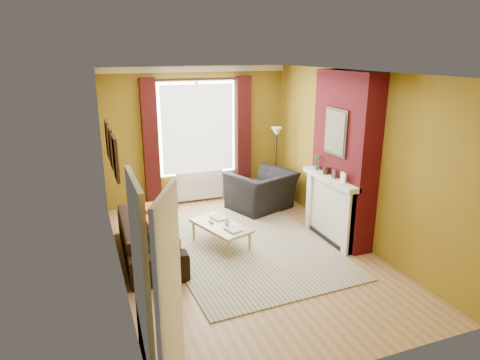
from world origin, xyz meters
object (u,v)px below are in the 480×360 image
(sofa, at_px, (149,237))
(floor_lamp, at_px, (276,143))
(wicker_stool, at_px, (244,197))
(coffee_table, at_px, (221,227))
(armchair, at_px, (262,191))

(sofa, distance_m, floor_lamp, 3.49)
(sofa, xyz_separation_m, wicker_stool, (2.15, 1.43, -0.08))
(sofa, distance_m, coffee_table, 1.16)
(armchair, height_order, coffee_table, armchair)
(sofa, xyz_separation_m, floor_lamp, (2.94, 1.63, 0.94))
(sofa, distance_m, armchair, 2.76)
(coffee_table, relative_size, floor_lamp, 0.75)
(armchair, relative_size, coffee_table, 1.00)
(sofa, bearing_deg, floor_lamp, -59.55)
(floor_lamp, bearing_deg, wicker_stool, -165.93)
(sofa, height_order, floor_lamp, floor_lamp)
(sofa, relative_size, coffee_table, 1.76)
(armchair, xyz_separation_m, wicker_stool, (-0.30, 0.18, -0.17))
(coffee_table, height_order, floor_lamp, floor_lamp)
(wicker_stool, bearing_deg, coffee_table, -124.00)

